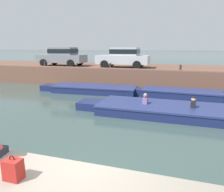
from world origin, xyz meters
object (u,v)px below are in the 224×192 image
(car_left_inner_silver, at_px, (124,57))
(mooring_bollard_west, at_px, (45,64))
(boat_moored_west_navy, at_px, (91,89))
(car_leftmost_grey, at_px, (62,56))
(motorboat_passing, at_px, (158,109))
(backpack_on_ledge, at_px, (14,169))
(mooring_bollard_mid, at_px, (110,66))
(mooring_bollard_east, at_px, (180,67))
(boat_moored_central_navy, at_px, (177,94))

(car_left_inner_silver, height_order, mooring_bollard_west, car_left_inner_silver)
(boat_moored_west_navy, distance_m, car_leftmost_grey, 5.47)
(motorboat_passing, distance_m, mooring_bollard_west, 11.27)
(car_left_inner_silver, xyz_separation_m, backpack_on_ledge, (1.84, -14.01, -1.16))
(boat_moored_west_navy, xyz_separation_m, car_leftmost_grey, (-3.92, 3.23, 2.02))
(boat_moored_west_navy, relative_size, mooring_bollard_mid, 15.02)
(car_leftmost_grey, height_order, mooring_bollard_east, car_leftmost_grey)
(motorboat_passing, xyz_separation_m, mooring_bollard_mid, (-4.11, 5.62, 1.42))
(mooring_bollard_mid, xyz_separation_m, mooring_bollard_east, (4.92, 0.00, 0.00))
(car_leftmost_grey, xyz_separation_m, backpack_on_ledge, (7.18, -14.01, -1.16))
(mooring_bollard_west, distance_m, mooring_bollard_east, 10.48)
(car_left_inner_silver, relative_size, mooring_bollard_mid, 9.03)
(mooring_bollard_mid, relative_size, backpack_on_ledge, 1.09)
(mooring_bollard_east, bearing_deg, mooring_bollard_west, 180.00)
(mooring_bollard_mid, height_order, backpack_on_ledge, mooring_bollard_mid)
(car_leftmost_grey, relative_size, mooring_bollard_east, 9.02)
(motorboat_passing, height_order, mooring_bollard_west, mooring_bollard_west)
(backpack_on_ledge, bearing_deg, car_leftmost_grey, 117.15)
(boat_moored_west_navy, xyz_separation_m, motorboat_passing, (4.82, -3.58, -0.00))
(boat_moored_central_navy, distance_m, mooring_bollard_west, 10.67)
(boat_moored_west_navy, bearing_deg, mooring_bollard_east, 19.87)
(boat_moored_central_navy, bearing_deg, car_leftmost_grey, 161.32)
(boat_moored_west_navy, distance_m, backpack_on_ledge, 11.29)
(boat_moored_central_navy, xyz_separation_m, car_left_inner_silver, (-4.13, 3.20, 2.00))
(motorboat_passing, bearing_deg, boat_moored_west_navy, 143.37)
(boat_moored_west_navy, height_order, mooring_bollard_east, mooring_bollard_east)
(boat_moored_west_navy, bearing_deg, mooring_bollard_west, 157.21)
(mooring_bollard_west, relative_size, mooring_bollard_mid, 1.00)
(car_left_inner_silver, distance_m, backpack_on_ledge, 14.18)
(boat_moored_central_navy, relative_size, car_leftmost_grey, 1.34)
(mooring_bollard_mid, distance_m, backpack_on_ledge, 13.07)
(boat_moored_central_navy, height_order, motorboat_passing, motorboat_passing)
(boat_moored_central_navy, height_order, mooring_bollard_west, mooring_bollard_west)
(mooring_bollard_mid, bearing_deg, boat_moored_west_navy, -109.34)
(motorboat_passing, distance_m, mooring_bollard_mid, 7.10)
(boat_moored_west_navy, xyz_separation_m, mooring_bollard_east, (5.63, 2.04, 1.42))
(boat_moored_west_navy, distance_m, boat_moored_central_navy, 5.55)
(boat_moored_central_navy, height_order, car_left_inner_silver, car_left_inner_silver)
(boat_moored_central_navy, relative_size, mooring_bollard_east, 12.10)
(motorboat_passing, distance_m, backpack_on_ledge, 7.41)
(car_leftmost_grey, height_order, mooring_bollard_west, car_leftmost_grey)
(mooring_bollard_mid, bearing_deg, car_leftmost_grey, 165.51)
(car_left_inner_silver, xyz_separation_m, mooring_bollard_west, (-6.27, -1.20, -0.61))
(motorboat_passing, distance_m, mooring_bollard_east, 5.85)
(mooring_bollard_west, height_order, mooring_bollard_mid, same)
(motorboat_passing, height_order, mooring_bollard_east, mooring_bollard_east)
(motorboat_passing, relative_size, mooring_bollard_east, 16.31)
(mooring_bollard_east, bearing_deg, car_left_inner_silver, 164.12)
(mooring_bollard_west, bearing_deg, backpack_on_ledge, -57.66)
(mooring_bollard_west, bearing_deg, motorboat_passing, -30.18)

